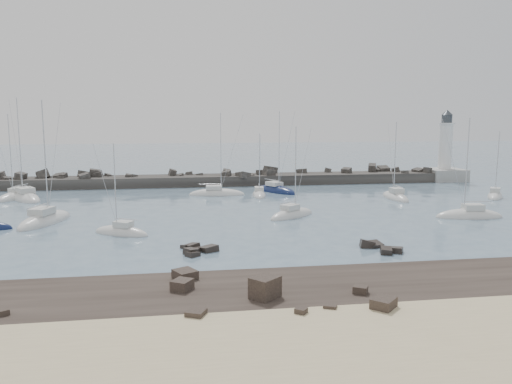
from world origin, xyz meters
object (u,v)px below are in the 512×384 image
sailboat_9 (469,216)px  sailboat_3 (45,222)px  sailboat_13 (17,197)px  sailboat_1 (25,198)px  lighthouse (444,165)px  sailboat_4 (217,194)px  sailboat_6 (259,195)px  sailboat_5 (121,233)px  sailboat_7 (292,216)px  sailboat_8 (276,191)px  sailboat_10 (395,198)px  sailboat_12 (495,197)px

sailboat_9 → sailboat_3: bearing=174.8°
sailboat_13 → sailboat_1: bearing=-37.1°
sailboat_1 → sailboat_9: 63.39m
sailboat_3 → sailboat_13: bearing=114.6°
lighthouse → sailboat_9: 39.67m
sailboat_4 → sailboat_6: 6.88m
lighthouse → sailboat_6: size_ratio=1.36×
sailboat_5 → sailboat_6: 30.46m
sailboat_7 → sailboat_6: bearing=94.5°
sailboat_5 → sailboat_9: (41.69, 2.72, 0.01)m
sailboat_5 → sailboat_8: 35.82m
lighthouse → sailboat_10: size_ratio=1.15×
sailboat_13 → sailboat_8: bearing=1.0°
sailboat_7 → sailboat_8: sailboat_8 is taller
sailboat_4 → lighthouse: bearing=15.3°
sailboat_1 → sailboat_8: bearing=2.7°
lighthouse → sailboat_4: bearing=-164.7°
sailboat_6 → sailboat_12: 36.79m
sailboat_8 → sailboat_7: bearing=-95.6°
sailboat_8 → sailboat_12: bearing=-19.0°
sailboat_4 → sailboat_6: bearing=-16.0°
sailboat_10 → sailboat_3: bearing=-167.6°
sailboat_3 → sailboat_10: (48.39, 10.67, -0.00)m
sailboat_7 → sailboat_9: sailboat_9 is taller
sailboat_10 → sailboat_12: (15.93, -1.09, -0.01)m
sailboat_4 → sailboat_10: bearing=-16.5°
sailboat_1 → sailboat_12: bearing=-7.4°
sailboat_7 → sailboat_10: 21.95m
sailboat_3 → sailboat_4: bearing=40.7°
sailboat_6 → sailboat_9: 31.38m
sailboat_4 → sailboat_9: (29.62, -23.24, 0.02)m
sailboat_5 → sailboat_7: size_ratio=0.86×
sailboat_3 → sailboat_9: sailboat_3 is taller
sailboat_10 → sailboat_4: bearing=163.5°
sailboat_3 → sailboat_6: bearing=30.6°
lighthouse → sailboat_13: size_ratio=1.05×
sailboat_9 → sailboat_13: bearing=157.8°
lighthouse → sailboat_7: size_ratio=1.20×
sailboat_8 → sailboat_13: sailboat_8 is taller
sailboat_1 → sailboat_4: sailboat_1 is taller
lighthouse → sailboat_4: (-46.22, -12.66, -2.97)m
sailboat_3 → sailboat_5: (9.55, -7.35, -0.02)m
sailboat_4 → sailboat_8: bearing=12.1°
sailboat_1 → sailboat_12: 72.55m
sailboat_7 → sailboat_9: 21.99m
sailboat_5 → sailboat_9: bearing=3.7°
lighthouse → sailboat_6: 42.31m
lighthouse → sailboat_3: 74.76m
sailboat_13 → lighthouse: bearing=8.3°
sailboat_7 → sailboat_10: sailboat_10 is taller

